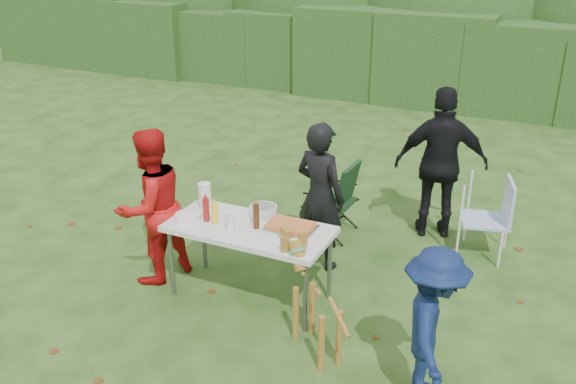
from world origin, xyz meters
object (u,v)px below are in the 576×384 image
at_px(folding_table, 249,232).
at_px(paper_towel_roll, 205,196).
at_px(child, 432,327).
at_px(person_cook, 320,196).
at_px(person_black_puffy, 441,164).
at_px(mustard_bottle, 215,213).
at_px(dog, 317,306).
at_px(person_red_jacket, 151,207).
at_px(beer_bottle, 256,216).
at_px(lawn_chair, 485,217).
at_px(ketchup_bottle, 206,210).
at_px(camping_chair, 330,198).

bearing_deg(folding_table, paper_towel_roll, 163.79).
bearing_deg(child, person_cook, 29.39).
distance_m(person_black_puffy, mustard_bottle, 2.64).
distance_m(folding_table, child, 1.92).
height_order(child, dog, child).
relative_size(person_cook, paper_towel_roll, 5.89).
xyz_separation_m(folding_table, person_red_jacket, (-1.02, -0.07, 0.08)).
bearing_deg(paper_towel_roll, person_cook, 37.00).
bearing_deg(folding_table, child, -19.35).
height_order(dog, beer_bottle, beer_bottle).
bearing_deg(mustard_bottle, person_red_jacket, -179.72).
bearing_deg(lawn_chair, person_red_jacket, 18.00).
bearing_deg(lawn_chair, ketchup_bottle, 24.31).
bearing_deg(person_cook, dog, 126.64).
bearing_deg(person_black_puffy, person_red_jacket, 24.91).
bearing_deg(person_black_puffy, lawn_chair, 138.36).
relative_size(child, camping_chair, 1.41).
relative_size(person_cook, mustard_bottle, 7.65).
height_order(person_red_jacket, beer_bottle, person_red_jacket).
distance_m(dog, lawn_chair, 2.47).
bearing_deg(camping_chair, lawn_chair, -169.19).
xyz_separation_m(person_cook, camping_chair, (-0.16, 0.70, -0.33)).
distance_m(person_black_puffy, ketchup_bottle, 2.69).
height_order(child, beer_bottle, child).
relative_size(dog, paper_towel_roll, 3.47).
distance_m(dog, camping_chair, 2.15).
relative_size(beer_bottle, paper_towel_roll, 0.92).
bearing_deg(lawn_chair, folding_table, 29.22).
bearing_deg(dog, person_red_jacket, 26.92).
xyz_separation_m(lawn_chair, beer_bottle, (-1.76, -1.79, 0.43)).
bearing_deg(ketchup_bottle, child, -14.61).
bearing_deg(person_cook, child, 149.71).
relative_size(person_black_puffy, beer_bottle, 7.10).
height_order(lawn_chair, beer_bottle, beer_bottle).
bearing_deg(paper_towel_roll, camping_chair, 61.62).
height_order(person_black_puffy, paper_towel_roll, person_black_puffy).
bearing_deg(person_red_jacket, child, 95.88).
bearing_deg(person_black_puffy, folding_table, 40.28).
bearing_deg(lawn_chair, beer_bottle, 30.25).
xyz_separation_m(person_cook, ketchup_bottle, (-0.76, -0.91, 0.08)).
relative_size(mustard_bottle, paper_towel_roll, 0.77).
relative_size(person_cook, child, 1.24).
bearing_deg(paper_towel_roll, child, -18.61).
xyz_separation_m(folding_table, person_black_puffy, (1.28, 2.04, 0.17)).
bearing_deg(folding_table, person_red_jacket, -175.88).
bearing_deg(person_cook, person_black_puffy, -113.16).
xyz_separation_m(dog, camping_chair, (-0.69, 2.03, 0.01)).
xyz_separation_m(person_red_jacket, camping_chair, (1.21, 1.63, -0.33)).
distance_m(mustard_bottle, beer_bottle, 0.39).
bearing_deg(beer_bottle, lawn_chair, 45.43).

